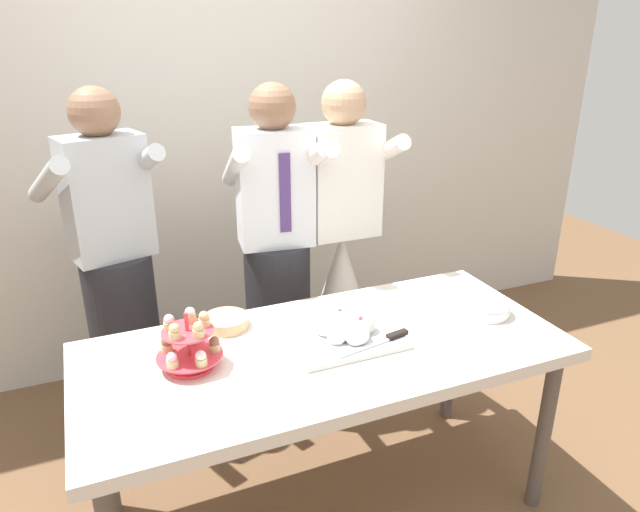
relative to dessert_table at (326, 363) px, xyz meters
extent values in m
plane|color=brown|center=(0.00, 0.00, -0.70)|extent=(8.00, 8.00, 0.00)
cube|color=beige|center=(0.00, 1.49, 0.75)|extent=(5.20, 0.10, 2.90)
cube|color=silver|center=(0.00, 0.00, 0.05)|extent=(1.80, 0.80, 0.05)
cylinder|color=#564C47|center=(0.82, -0.32, -0.34)|extent=(0.06, 0.06, 0.72)
cylinder|color=#564C47|center=(-0.82, 0.32, -0.34)|extent=(0.06, 0.06, 0.72)
cylinder|color=#564C47|center=(0.82, 0.32, -0.34)|extent=(0.06, 0.06, 0.72)
cylinder|color=#D83F4C|center=(-0.49, 0.06, 0.08)|extent=(0.17, 0.17, 0.01)
cylinder|color=#D83F4C|center=(-0.49, 0.06, 0.18)|extent=(0.01, 0.01, 0.21)
cylinder|color=#D83F4C|center=(-0.49, 0.06, 0.12)|extent=(0.23, 0.23, 0.01)
cylinder|color=#D1B784|center=(-0.40, 0.05, 0.14)|extent=(0.04, 0.04, 0.03)
sphere|color=brown|center=(-0.40, 0.05, 0.16)|extent=(0.04, 0.04, 0.04)
cylinder|color=#D1B784|center=(-0.45, 0.14, 0.14)|extent=(0.04, 0.04, 0.03)
sphere|color=#EAB7C6|center=(-0.45, 0.14, 0.16)|extent=(0.04, 0.04, 0.04)
cylinder|color=#D1B784|center=(-0.56, 0.11, 0.14)|extent=(0.04, 0.04, 0.03)
sphere|color=brown|center=(-0.56, 0.11, 0.16)|extent=(0.04, 0.04, 0.04)
cylinder|color=#D1B784|center=(-0.56, 0.00, 0.14)|extent=(0.04, 0.04, 0.03)
sphere|color=#EAB7C6|center=(-0.56, 0.00, 0.16)|extent=(0.04, 0.04, 0.04)
cylinder|color=#D1B784|center=(-0.47, -0.03, 0.14)|extent=(0.04, 0.04, 0.03)
sphere|color=white|center=(-0.47, -0.03, 0.16)|extent=(0.04, 0.04, 0.04)
cylinder|color=#D83F4C|center=(-0.49, 0.06, 0.21)|extent=(0.18, 0.18, 0.01)
cylinder|color=#D1B784|center=(-0.43, 0.07, 0.23)|extent=(0.04, 0.04, 0.03)
sphere|color=#D6B27A|center=(-0.43, 0.07, 0.25)|extent=(0.04, 0.04, 0.04)
cylinder|color=#D1B784|center=(-0.47, 0.11, 0.23)|extent=(0.04, 0.04, 0.03)
sphere|color=white|center=(-0.47, 0.11, 0.25)|extent=(0.04, 0.04, 0.04)
cylinder|color=#D1B784|center=(-0.54, 0.09, 0.23)|extent=(0.04, 0.04, 0.03)
sphere|color=#EAB7C6|center=(-0.54, 0.09, 0.25)|extent=(0.04, 0.04, 0.04)
cylinder|color=#D1B784|center=(-0.54, 0.02, 0.23)|extent=(0.04, 0.04, 0.03)
sphere|color=#D6B27A|center=(-0.54, 0.02, 0.25)|extent=(0.04, 0.04, 0.04)
cylinder|color=#D1B784|center=(-0.46, 0.00, 0.23)|extent=(0.04, 0.04, 0.03)
sphere|color=#D6B27A|center=(-0.46, 0.00, 0.25)|extent=(0.04, 0.04, 0.04)
cube|color=silver|center=(0.08, 0.01, 0.09)|extent=(0.42, 0.31, 0.02)
sphere|color=white|center=(0.16, 0.01, 0.13)|extent=(0.09, 0.09, 0.09)
sphere|color=white|center=(0.10, 0.06, 0.13)|extent=(0.08, 0.08, 0.08)
sphere|color=white|center=(0.02, 0.05, 0.13)|extent=(0.09, 0.09, 0.09)
sphere|color=white|center=(0.03, -0.02, 0.12)|extent=(0.07, 0.07, 0.07)
sphere|color=white|center=(0.10, -0.05, 0.13)|extent=(0.10, 0.10, 0.10)
sphere|color=white|center=(0.08, 0.01, 0.14)|extent=(0.11, 0.11, 0.11)
sphere|color=#DB474C|center=(0.13, -0.03, 0.18)|extent=(0.02, 0.02, 0.02)
sphere|color=#B21923|center=(0.10, 0.03, 0.18)|extent=(0.02, 0.02, 0.02)
sphere|color=#B21923|center=(0.09, 0.02, 0.19)|extent=(0.02, 0.02, 0.02)
sphere|color=#2D1938|center=(0.07, 0.03, 0.19)|extent=(0.02, 0.02, 0.02)
sphere|color=#2D1938|center=(0.08, 0.01, 0.18)|extent=(0.02, 0.02, 0.02)
cube|color=silver|center=(0.11, -0.11, 0.10)|extent=(0.23, 0.06, 0.00)
cube|color=black|center=(0.26, -0.08, 0.11)|extent=(0.09, 0.04, 0.02)
cylinder|color=white|center=(0.71, -0.02, 0.08)|extent=(0.19, 0.19, 0.01)
cylinder|color=white|center=(0.71, -0.02, 0.09)|extent=(0.19, 0.19, 0.01)
cylinder|color=white|center=(0.71, -0.02, 0.10)|extent=(0.19, 0.19, 0.01)
cylinder|color=white|center=(0.71, -0.02, 0.11)|extent=(0.19, 0.19, 0.01)
cylinder|color=white|center=(0.71, -0.02, 0.12)|extent=(0.19, 0.19, 0.01)
cylinder|color=white|center=(0.71, -0.02, 0.13)|extent=(0.19, 0.19, 0.01)
cylinder|color=white|center=(-0.31, 0.27, 0.08)|extent=(0.24, 0.24, 0.01)
cylinder|color=#D6B27A|center=(-0.31, 0.27, 0.11)|extent=(0.18, 0.18, 0.05)
cylinder|color=#232328|center=(0.06, 0.74, -0.24)|extent=(0.32, 0.32, 0.92)
cube|color=white|center=(0.06, 0.74, 0.49)|extent=(0.36, 0.24, 0.54)
sphere|color=#8C664C|center=(0.06, 0.74, 0.85)|extent=(0.21, 0.21, 0.21)
cylinder|color=white|center=(-0.11, 0.76, 0.60)|extent=(0.14, 0.49, 0.28)
cylinder|color=white|center=(0.27, 0.72, 0.60)|extent=(0.14, 0.49, 0.28)
cube|color=#4C3372|center=(0.08, 0.63, 0.49)|extent=(0.05, 0.02, 0.36)
cone|color=white|center=(0.40, 0.74, -0.24)|extent=(0.56, 0.56, 0.92)
cube|color=white|center=(0.40, 0.74, 0.49)|extent=(0.34, 0.20, 0.54)
sphere|color=tan|center=(0.40, 0.74, 0.85)|extent=(0.21, 0.21, 0.21)
cylinder|color=white|center=(0.21, 0.74, 0.60)|extent=(0.08, 0.49, 0.28)
cylinder|color=white|center=(0.59, 0.73, 0.60)|extent=(0.08, 0.49, 0.28)
cylinder|color=#232328|center=(-0.66, 0.87, -0.24)|extent=(0.32, 0.32, 0.92)
cube|color=#B2B7BC|center=(-0.66, 0.87, 0.49)|extent=(0.38, 0.29, 0.54)
sphere|color=#8C664C|center=(-0.66, 0.87, 0.85)|extent=(0.21, 0.21, 0.21)
cylinder|color=#B2B7BC|center=(-0.88, 0.82, 0.60)|extent=(0.21, 0.49, 0.28)
cylinder|color=#B2B7BC|center=(-0.51, 0.92, 0.60)|extent=(0.21, 0.49, 0.28)
cube|color=#4C3372|center=(-0.69, 0.77, 0.49)|extent=(0.05, 0.03, 0.36)
camera|label=1|loc=(-0.74, -1.71, 1.18)|focal=32.41mm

